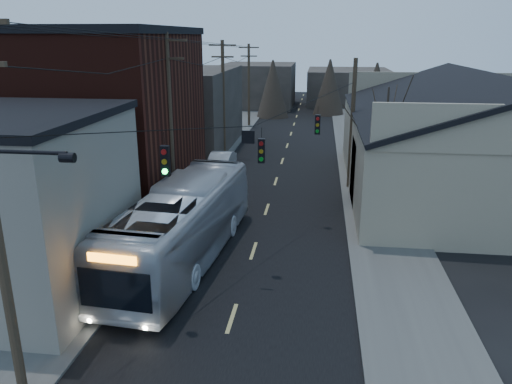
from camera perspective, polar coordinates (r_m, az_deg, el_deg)
road_surface at (r=39.00m, az=2.80°, el=2.85°), size 9.00×110.00×0.02m
sidewalk_left at (r=40.00m, az=-6.54°, el=3.20°), size 4.00×110.00×0.12m
sidewalk_right at (r=39.05m, az=12.36°, el=2.56°), size 4.00×110.00×0.12m
building_clapboard at (r=21.39m, az=-26.91°, el=-1.67°), size 8.00×8.00×7.00m
building_brick at (r=30.87m, az=-17.66°, el=7.65°), size 10.00×12.00×10.00m
building_left_far at (r=45.80m, az=-8.61°, el=9.31°), size 9.00×14.00×7.00m
warehouse at (r=34.91m, az=24.01°, el=4.16°), size 16.16×20.60×7.73m
building_far_left at (r=73.50m, az=0.29°, el=12.11°), size 10.00×12.00×6.00m
building_far_right at (r=78.09m, az=10.47°, el=11.77°), size 12.00×14.00×5.00m
bare_tree at (r=28.56m, az=14.41°, el=4.32°), size 0.40×0.40×7.20m
utility_lines at (r=32.71m, az=-3.42°, el=8.86°), size 11.24×45.28×10.50m
bus at (r=22.51m, az=-8.40°, el=-3.69°), size 4.13×12.93×3.54m
parked_car at (r=37.29m, az=-4.07°, el=3.32°), size 1.72×4.59×1.50m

